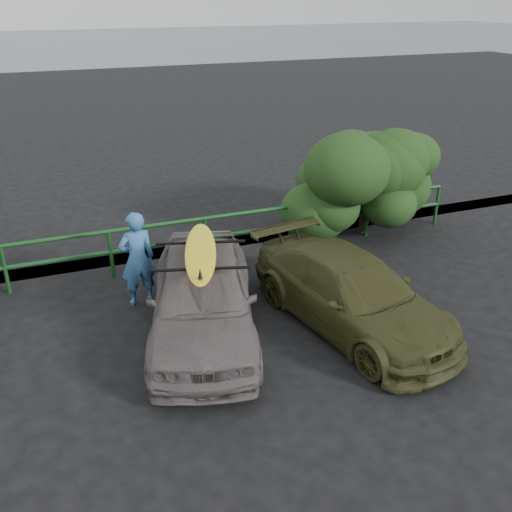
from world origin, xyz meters
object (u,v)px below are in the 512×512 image
(guardrail, at_px, (160,246))
(surfboard, at_px, (200,252))
(sedan, at_px, (203,296))
(man, at_px, (137,259))
(olive_vehicle, at_px, (352,293))

(guardrail, relative_size, surfboard, 5.77)
(surfboard, bearing_deg, sedan, 0.00)
(guardrail, distance_m, sedan, 2.78)
(guardrail, distance_m, man, 1.49)
(sedan, distance_m, man, 1.70)
(guardrail, xyz_separation_m, surfboard, (0.13, -2.77, 1.04))
(sedan, xyz_separation_m, surfboard, (0.00, 0.00, 0.82))
(man, height_order, surfboard, man)
(surfboard, bearing_deg, guardrail, 108.89)
(guardrail, relative_size, sedan, 3.24)
(man, bearing_deg, olive_vehicle, 141.75)
(sedan, relative_size, olive_vehicle, 1.00)
(guardrail, height_order, man, man)
(sedan, bearing_deg, guardrail, 108.89)
(guardrail, bearing_deg, surfboard, -87.37)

